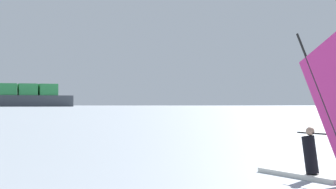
% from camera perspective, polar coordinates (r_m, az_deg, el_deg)
% --- Properties ---
extents(windsurfer, '(1.37, 4.37, 3.95)m').
position_cam_1_polar(windsurfer, '(13.52, 16.32, -4.68)').
color(windsurfer, white).
rests_on(windsurfer, ground_plane).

